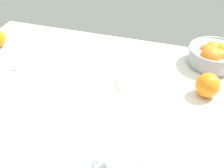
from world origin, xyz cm
name	(u,v)px	position (x,y,z in cm)	size (l,w,h in cm)	color
ground_plane	(111,109)	(0.00, 0.00, -1.50)	(140.80, 98.22, 3.00)	white
fruit_bowl	(215,55)	(31.78, 36.99, 4.69)	(21.50, 21.50, 10.30)	#99999E
loose_orange_1	(208,85)	(30.52, 15.78, 4.37)	(8.75, 8.75, 8.75)	orange
spoon	(5,71)	(-46.05, 7.23, 0.43)	(13.19, 11.94, 1.00)	silver
herb_sprig_0	(117,86)	(-1.20, 10.98, 0.26)	(4.11, 6.48, 0.94)	#4C7A33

